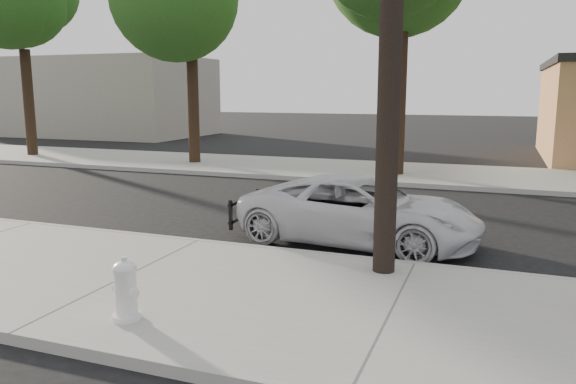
{
  "coord_description": "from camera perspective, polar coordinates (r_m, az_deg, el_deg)",
  "views": [
    {
      "loc": [
        5.15,
        -11.05,
        2.9
      ],
      "look_at": [
        1.44,
        -1.18,
        1.0
      ],
      "focal_mm": 35.0,
      "sensor_mm": 36.0,
      "label": 1
    }
  ],
  "objects": [
    {
      "name": "near_sidewalk",
      "position": [
        8.95,
        -16.07,
        -8.61
      ],
      "size": [
        90.0,
        4.4,
        0.15
      ],
      "primitive_type": "cube",
      "color": "gray",
      "rests_on": "ground"
    },
    {
      "name": "fire_hydrant",
      "position": [
        7.19,
        -16.17,
        -9.66
      ],
      "size": [
        0.4,
        0.36,
        0.74
      ],
      "rotation": [
        0.0,
        0.0,
        -0.3
      ],
      "color": "silver",
      "rests_on": "near_sidewalk"
    },
    {
      "name": "police_cruiser",
      "position": [
        10.86,
        7.31,
        -1.87
      ],
      "size": [
        4.8,
        2.57,
        1.28
      ],
      "primitive_type": "imported",
      "rotation": [
        0.0,
        0.0,
        1.47
      ],
      "color": "silver",
      "rests_on": "ground"
    },
    {
      "name": "tree_a",
      "position": [
        27.0,
        -25.45,
        17.01
      ],
      "size": [
        4.65,
        4.5,
        9.0
      ],
      "color": "black",
      "rests_on": "far_sidewalk"
    },
    {
      "name": "curb_near",
      "position": [
        10.7,
        -9.04,
        -5.22
      ],
      "size": [
        90.0,
        0.12,
        0.16
      ],
      "primitive_type": "cube",
      "color": "#9E9B93",
      "rests_on": "ground"
    },
    {
      "name": "far_sidewalk",
      "position": [
        20.41,
        5.77,
        2.22
      ],
      "size": [
        90.0,
        5.0,
        0.15
      ],
      "primitive_type": "cube",
      "color": "gray",
      "rests_on": "ground"
    },
    {
      "name": "ground",
      "position": [
        12.53,
        -4.29,
        -3.19
      ],
      "size": [
        120.0,
        120.0,
        0.0
      ],
      "primitive_type": "plane",
      "color": "black",
      "rests_on": "ground"
    },
    {
      "name": "building_far",
      "position": [
        39.96,
        -18.67,
        9.13
      ],
      "size": [
        14.0,
        8.0,
        5.0
      ],
      "primitive_type": "cube",
      "color": "gray",
      "rests_on": "ground"
    },
    {
      "name": "tree_b",
      "position": [
        22.26,
        -9.66,
        18.49
      ],
      "size": [
        4.34,
        4.2,
        8.45
      ],
      "color": "black",
      "rests_on": "far_sidewalk"
    }
  ]
}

